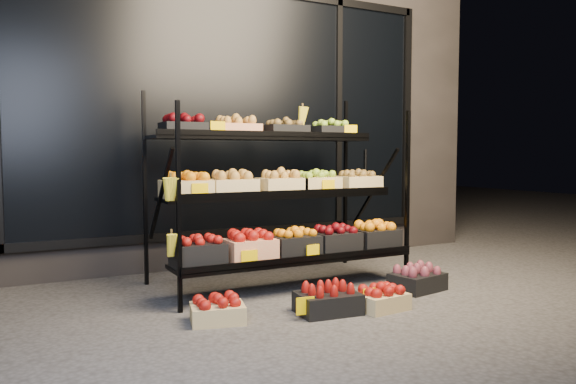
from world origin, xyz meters
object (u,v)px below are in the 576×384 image
display_rack (279,194)px  floor_crate_midright (382,298)px  floor_crate_left (218,310)px  floor_crate_midleft (328,299)px

display_rack → floor_crate_midright: display_rack is taller
display_rack → floor_crate_midright: (0.30, -1.03, -0.70)m
floor_crate_left → floor_crate_midright: bearing=0.9°
display_rack → floor_crate_left: display_rack is taller
display_rack → floor_crate_left: (-0.86, -0.77, -0.70)m
floor_crate_left → floor_crate_midleft: floor_crate_midleft is taller
floor_crate_midright → floor_crate_left: bearing=161.8°
floor_crate_midleft → floor_crate_left: bearing=174.0°
floor_crate_left → floor_crate_midleft: (0.77, -0.16, 0.01)m
display_rack → floor_crate_midright: bearing=-73.6°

